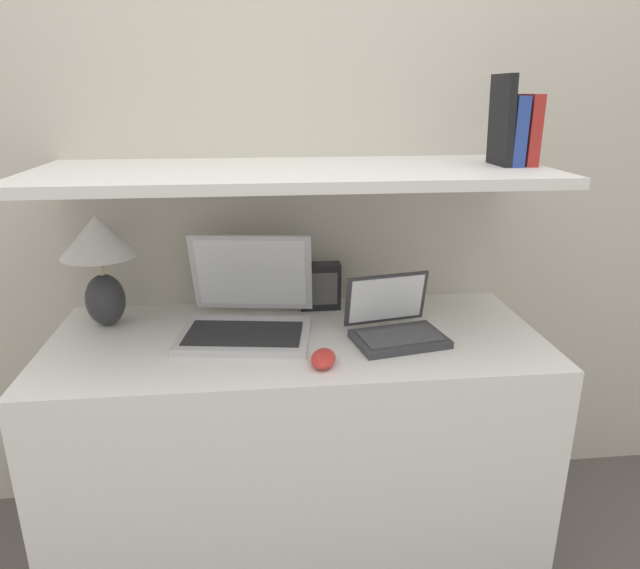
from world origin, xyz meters
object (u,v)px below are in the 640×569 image
(book_blue, at_px, (512,131))
(book_black, at_px, (502,120))
(laptop_large, at_px, (247,313))
(book_red, at_px, (526,130))
(laptop_small, at_px, (395,326))
(table_lamp, at_px, (99,253))
(computer_mouse, at_px, (323,358))
(router_box, at_px, (320,286))

(book_blue, distance_m, book_black, 0.04)
(laptop_large, xyz_separation_m, book_blue, (0.74, 0.02, 0.50))
(book_red, distance_m, book_black, 0.08)
(laptop_small, bearing_deg, table_lamp, 166.98)
(table_lamp, bearing_deg, laptop_small, -13.02)
(laptop_large, distance_m, computer_mouse, 0.31)
(router_box, bearing_deg, computer_mouse, -95.05)
(laptop_small, relative_size, book_red, 1.47)
(laptop_small, xyz_separation_m, book_blue, (0.33, 0.11, 0.51))
(book_red, distance_m, book_blue, 0.04)
(laptop_large, height_order, book_red, book_red)
(laptop_small, distance_m, book_blue, 0.62)
(router_box, xyz_separation_m, book_red, (0.55, -0.14, 0.48))
(table_lamp, height_order, book_blue, book_blue)
(table_lamp, relative_size, laptop_large, 0.82)
(laptop_small, bearing_deg, book_blue, 18.85)
(router_box, height_order, book_red, book_red)
(table_lamp, distance_m, laptop_small, 0.86)
(laptop_large, xyz_separation_m, book_red, (0.78, 0.02, 0.50))
(table_lamp, bearing_deg, book_blue, -3.86)
(book_black, bearing_deg, router_box, 163.39)
(laptop_large, distance_m, laptop_small, 0.42)
(laptop_small, relative_size, computer_mouse, 2.48)
(laptop_large, relative_size, router_box, 2.72)
(book_red, bearing_deg, router_box, 165.51)
(book_red, bearing_deg, computer_mouse, -156.59)
(table_lamp, bearing_deg, book_red, -3.72)
(laptop_small, xyz_separation_m, book_black, (0.30, 0.11, 0.54))
(book_black, bearing_deg, computer_mouse, -153.66)
(book_blue, relative_size, book_black, 0.77)
(table_lamp, height_order, book_red, book_red)
(table_lamp, bearing_deg, laptop_large, -13.23)
(laptop_large, xyz_separation_m, book_black, (0.71, 0.02, 0.52))
(laptop_large, relative_size, book_red, 2.13)
(router_box, relative_size, book_red, 0.78)
(table_lamp, bearing_deg, book_black, -3.97)
(laptop_large, distance_m, book_black, 0.88)
(laptop_large, relative_size, computer_mouse, 3.60)
(router_box, bearing_deg, book_blue, -15.64)
(computer_mouse, bearing_deg, book_black, 26.34)
(laptop_small, distance_m, computer_mouse, 0.26)
(table_lamp, height_order, laptop_small, table_lamp)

